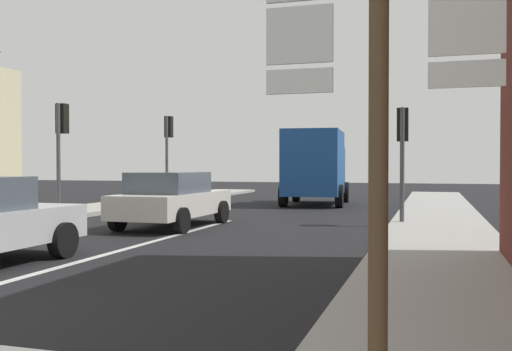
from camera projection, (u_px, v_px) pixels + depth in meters
ground_plane at (204, 228)px, 15.38m from camera, size 80.00×80.00×0.00m
sidewalk_right at (441, 244)px, 11.74m from camera, size 2.51×44.00×0.14m
lane_centre_stripe at (129, 248)px, 11.55m from camera, size 0.16×12.00×0.01m
sedan_far at (172, 199)px, 15.51m from camera, size 2.02×4.23×1.47m
delivery_truck at (316, 165)px, 24.19m from camera, size 2.79×5.14×3.05m
route_sign_post at (379, 130)px, 4.10m from camera, size 1.66×0.14×3.20m
traffic_light_near_right at (403, 139)px, 15.73m from camera, size 0.30×0.49×3.20m
traffic_light_far_left at (168, 139)px, 24.76m from camera, size 0.30×0.49×3.74m
traffic_light_near_left at (61, 134)px, 17.62m from camera, size 0.30×0.49×3.52m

